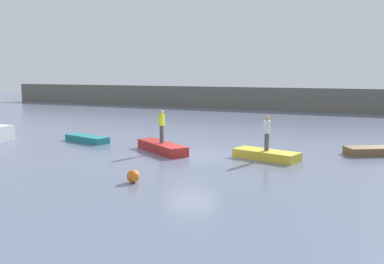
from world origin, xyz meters
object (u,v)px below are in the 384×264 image
Objects in this scene: rowboat_teal at (87,139)px; mooring_buoy at (133,176)px; person_hiviz_shirt at (162,125)px; rowboat_brown at (373,151)px; person_white_shirt at (267,131)px; rowboat_yellow at (266,155)px; rowboat_red at (162,147)px.

rowboat_teal is 10.68m from mooring_buoy.
rowboat_brown is at bearing 20.52° from person_hiviz_shirt.
rowboat_teal is 1.17× the size of rowboat_brown.
person_hiviz_shirt reaches higher than person_white_shirt.
rowboat_yellow is at bearing 12.23° from rowboat_teal.
rowboat_teal is 5.88m from rowboat_red.
rowboat_brown is (4.70, 3.40, -0.01)m from rowboat_yellow.
rowboat_red reaches higher than rowboat_brown.
rowboat_red is at bearing 4.90° from rowboat_teal.
rowboat_brown is 1.59× the size of person_white_shirt.
rowboat_red is 5.59m from rowboat_yellow.
mooring_buoy is (7.87, -7.22, 0.06)m from rowboat_teal.
person_hiviz_shirt is at bearing -160.42° from rowboat_yellow.
rowboat_brown is at bearing 35.91° from person_white_shirt.
rowboat_brown is at bearing 54.46° from rowboat_red.
person_white_shirt is at bearing -157.83° from rowboat_yellow.
rowboat_yellow is 7.45m from mooring_buoy.
mooring_buoy is at bearing -71.24° from person_hiviz_shirt.
person_white_shirt is at bearing 12.23° from rowboat_teal.
rowboat_yellow is at bearing 62.13° from mooring_buoy.
rowboat_teal is at bearing 137.47° from mooring_buoy.
person_hiviz_shirt reaches higher than rowboat_red.
person_white_shirt is at bearing -175.49° from rowboat_brown.
person_white_shirt is 7.54m from mooring_buoy.
rowboat_red reaches higher than rowboat_yellow.
person_white_shirt is (5.57, 0.44, 1.15)m from rowboat_red.
person_hiviz_shirt is at bearing 169.11° from rowboat_brown.
person_hiviz_shirt reaches higher than rowboat_yellow.
rowboat_teal is at bearing 169.50° from person_hiviz_shirt.
person_white_shirt is at bearing 4.53° from person_hiviz_shirt.
person_hiviz_shirt reaches higher than rowboat_teal.
mooring_buoy reaches higher than rowboat_brown.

